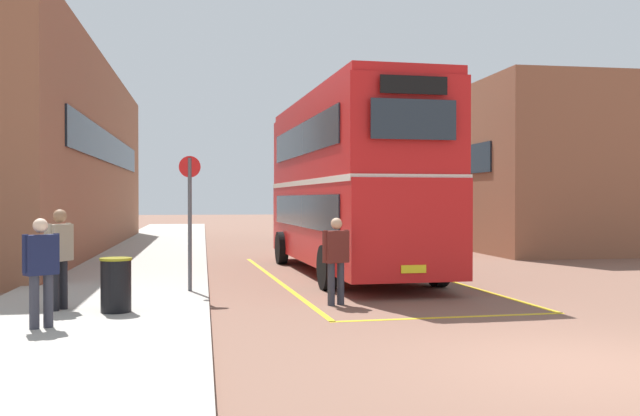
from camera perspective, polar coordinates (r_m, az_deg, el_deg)
ground_plane at (r=22.83m, az=2.28°, el=-4.34°), size 135.60×135.60×0.00m
sidewalk_left at (r=24.82m, az=-13.78°, el=-3.79°), size 4.00×57.60×0.14m
brick_building_left at (r=28.85m, az=-22.96°, el=3.75°), size 6.56×23.81×7.13m
depot_building_right at (r=32.59m, az=14.43°, el=2.82°), size 6.17×15.94×6.42m
double_decker_bus at (r=19.08m, az=2.29°, el=2.22°), size 3.26×10.47×4.75m
single_deck_bus at (r=33.92m, az=3.75°, el=0.10°), size 3.03×8.64×3.02m
pedestrian_boarding at (r=13.49m, az=1.30°, el=-3.79°), size 0.53×0.38×1.66m
pedestrian_waiting_near at (r=12.78m, az=-20.27°, el=-3.32°), size 0.42×0.53×1.71m
pedestrian_waiting_far at (r=11.10m, az=-21.55°, el=-4.32°), size 0.50×0.44×1.60m
litter_bin at (r=12.31m, az=-16.11°, el=-5.96°), size 0.53×0.53×0.90m
bus_stop_sign at (r=14.69m, az=-10.44°, el=-0.16°), size 0.44×0.08×2.76m
bay_marking_yellow at (r=17.31m, az=3.74°, el=-5.96°), size 4.86×12.56×0.01m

